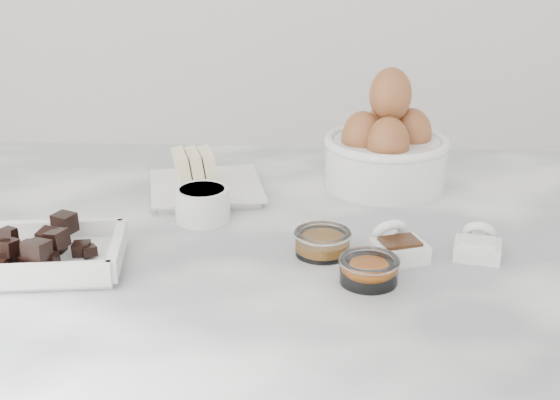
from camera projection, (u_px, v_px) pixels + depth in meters
The scene contains 9 objects.
marble_slab at pixel (264, 250), 1.04m from camera, with size 1.20×0.80×0.04m, color white.
chocolate_dish at pixel (46, 251), 0.94m from camera, with size 0.20×0.16×0.05m.
butter_plate at pixel (204, 179), 1.17m from camera, with size 0.20×0.20×0.07m.
sugar_ramekin at pixel (202, 203), 1.08m from camera, with size 0.08×0.08×0.05m.
egg_bowl at pixel (386, 148), 1.19m from camera, with size 0.19×0.19×0.18m.
honey_bowl at pixel (322, 242), 0.98m from camera, with size 0.07×0.07×0.03m.
zest_bowl at pixel (369, 269), 0.90m from camera, with size 0.07×0.07×0.03m.
vanilla_spoon at pixel (397, 246), 0.97m from camera, with size 0.08×0.09×0.05m.
salt_spoon at pixel (478, 245), 0.97m from camera, with size 0.07×0.08×0.04m.
Camera 1 is at (0.07, -0.94, 1.36)m, focal length 50.00 mm.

